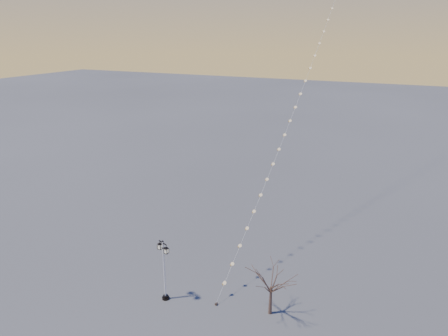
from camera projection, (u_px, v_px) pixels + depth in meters
The scene contains 4 objects.
ground at pixel (189, 307), 29.68m from camera, with size 300.00×300.00×0.00m, color #4D4D4D.
street_lamp at pixel (164, 267), 29.75m from camera, with size 1.19×0.76×4.96m.
bare_tree at pixel (271, 279), 28.14m from camera, with size 2.47×2.47×4.10m.
kite_train at pixel (316, 41), 40.69m from camera, with size 3.89×40.67×36.79m.
Camera 1 is at (12.68, -21.51, 19.20)m, focal length 32.41 mm.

